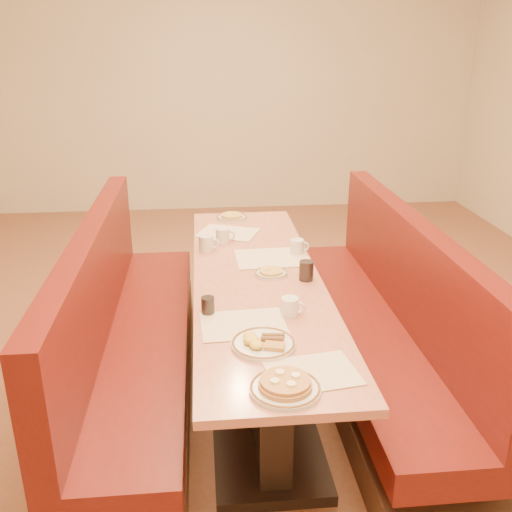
{
  "coord_description": "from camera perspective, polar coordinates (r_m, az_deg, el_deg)",
  "views": [
    {
      "loc": [
        -0.29,
        -2.9,
        1.99
      ],
      "look_at": [
        0.0,
        0.06,
        0.85
      ],
      "focal_mm": 40.0,
      "sensor_mm": 36.0,
      "label": 1
    }
  ],
  "objects": [
    {
      "name": "diner_table",
      "position": [
        3.33,
        0.11,
        -8.05
      ],
      "size": [
        0.7,
        2.5,
        0.75
      ],
      "color": "black",
      "rests_on": "ground"
    },
    {
      "name": "eggs_plate",
      "position": [
        2.47,
        0.66,
        -8.69
      ],
      "size": [
        0.28,
        0.28,
        0.06
      ],
      "rotation": [
        0.0,
        0.0,
        -0.28
      ],
      "color": "silver",
      "rests_on": "diner_table"
    },
    {
      "name": "coffee_mug_d",
      "position": [
        3.68,
        -3.29,
        2.09
      ],
      "size": [
        0.13,
        0.09,
        0.1
      ],
      "rotation": [
        0.0,
        0.0,
        -0.04
      ],
      "color": "silver",
      "rests_on": "diner_table"
    },
    {
      "name": "pancake_plate",
      "position": [
        2.19,
        2.93,
        -12.88
      ],
      "size": [
        0.27,
        0.27,
        0.06
      ],
      "rotation": [
        0.0,
        0.0,
        -0.08
      ],
      "color": "silver",
      "rests_on": "diner_table"
    },
    {
      "name": "extra_plate_mid",
      "position": [
        3.19,
        1.51,
        -1.68
      ],
      "size": [
        0.19,
        0.19,
        0.04
      ],
      "rotation": [
        0.0,
        0.0,
        -0.3
      ],
      "color": "silver",
      "rests_on": "diner_table"
    },
    {
      "name": "soda_tumbler_mid",
      "position": [
        3.12,
        5.05,
        -1.47
      ],
      "size": [
        0.08,
        0.08,
        0.11
      ],
      "color": "black",
      "rests_on": "diner_table"
    },
    {
      "name": "placemat_near_left",
      "position": [
        2.65,
        -1.27,
        -6.84
      ],
      "size": [
        0.4,
        0.31,
        0.0
      ],
      "primitive_type": "cube",
      "rotation": [
        0.0,
        0.0,
        0.05
      ],
      "color": "beige",
      "rests_on": "diner_table"
    },
    {
      "name": "coffee_mug_c",
      "position": [
        3.5,
        4.18,
        0.96
      ],
      "size": [
        0.12,
        0.08,
        0.09
      ],
      "rotation": [
        0.0,
        0.0,
        -0.03
      ],
      "color": "silver",
      "rests_on": "diner_table"
    },
    {
      "name": "booth_left",
      "position": [
        3.35,
        -12.59,
        -8.65
      ],
      "size": [
        0.55,
        2.5,
        1.05
      ],
      "color": "#4C3326",
      "rests_on": "ground"
    },
    {
      "name": "room_envelope",
      "position": [
        2.91,
        0.13,
        19.82
      ],
      "size": [
        6.04,
        8.04,
        2.82
      ],
      "color": "beige",
      "rests_on": "ground"
    },
    {
      "name": "placemat_far_left",
      "position": [
        3.88,
        -2.8,
        2.36
      ],
      "size": [
        0.46,
        0.41,
        0.0
      ],
      "primitive_type": "cube",
      "rotation": [
        0.0,
        0.0,
        -0.38
      ],
      "color": "beige",
      "rests_on": "diner_table"
    },
    {
      "name": "coffee_mug_a",
      "position": [
        2.73,
        3.47,
        -5.05
      ],
      "size": [
        0.12,
        0.08,
        0.09
      ],
      "rotation": [
        0.0,
        0.0,
        -0.35
      ],
      "color": "silver",
      "rests_on": "diner_table"
    },
    {
      "name": "coffee_mug_b",
      "position": [
        3.55,
        -4.95,
        1.31
      ],
      "size": [
        0.13,
        0.09,
        0.1
      ],
      "rotation": [
        0.0,
        0.0,
        -0.24
      ],
      "color": "silver",
      "rests_on": "diner_table"
    },
    {
      "name": "extra_plate_far",
      "position": [
        4.19,
        -2.45,
        3.95
      ],
      "size": [
        0.22,
        0.22,
        0.05
      ],
      "rotation": [
        0.0,
        0.0,
        0.06
      ],
      "color": "silver",
      "rests_on": "diner_table"
    },
    {
      "name": "placemat_near_right",
      "position": [
        2.31,
        5.65,
        -11.52
      ],
      "size": [
        0.39,
        0.31,
        0.0
      ],
      "primitive_type": "cube",
      "rotation": [
        0.0,
        0.0,
        0.15
      ],
      "color": "beige",
      "rests_on": "diner_table"
    },
    {
      "name": "booth_right",
      "position": [
        3.48,
        12.3,
        -7.48
      ],
      "size": [
        0.55,
        2.5,
        1.05
      ],
      "color": "#4C3326",
      "rests_on": "ground"
    },
    {
      "name": "soda_tumbler_near",
      "position": [
        2.74,
        -4.84,
        -4.97
      ],
      "size": [
        0.06,
        0.06,
        0.09
      ],
      "color": "black",
      "rests_on": "diner_table"
    },
    {
      "name": "ground",
      "position": [
        3.53,
        0.1,
        -13.37
      ],
      "size": [
        8.0,
        8.0,
        0.0
      ],
      "primitive_type": "plane",
      "color": "#9E6647",
      "rests_on": "ground"
    },
    {
      "name": "placemat_far_right",
      "position": [
        3.43,
        1.65,
        -0.17
      ],
      "size": [
        0.45,
        0.34,
        0.0
      ],
      "primitive_type": "cube",
      "rotation": [
        0.0,
        0.0,
        0.04
      ],
      "color": "beige",
      "rests_on": "diner_table"
    }
  ]
}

